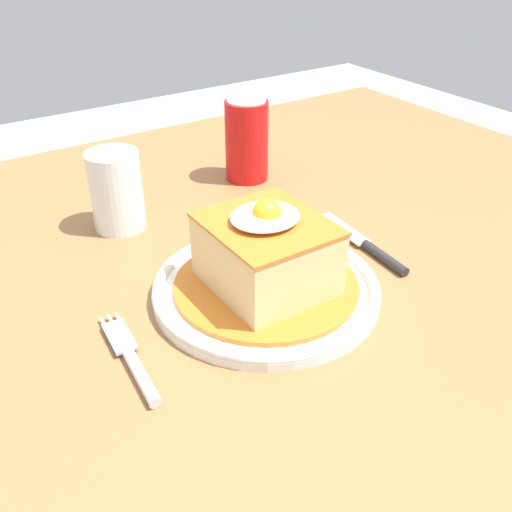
{
  "coord_description": "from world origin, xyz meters",
  "views": [
    {
      "loc": [
        -0.25,
        -0.54,
        1.12
      ],
      "look_at": [
        0.04,
        -0.1,
        0.79
      ],
      "focal_mm": 40.3,
      "sensor_mm": 36.0,
      "label": 1
    }
  ],
  "objects_px": {
    "drinking_glass": "(117,196)",
    "soda_can": "(247,140)",
    "main_plate": "(266,288)",
    "knife": "(372,249)",
    "fork": "(134,363)"
  },
  "relations": [
    {
      "from": "main_plate",
      "to": "drinking_glass",
      "type": "xyz_separation_m",
      "value": [
        -0.07,
        0.24,
        0.04
      ]
    },
    {
      "from": "drinking_glass",
      "to": "main_plate",
      "type": "bearing_deg",
      "value": -72.79
    },
    {
      "from": "main_plate",
      "to": "fork",
      "type": "xyz_separation_m",
      "value": [
        -0.17,
        -0.03,
        -0.0
      ]
    },
    {
      "from": "drinking_glass",
      "to": "soda_can",
      "type": "bearing_deg",
      "value": 9.9
    },
    {
      "from": "main_plate",
      "to": "knife",
      "type": "height_order",
      "value": "main_plate"
    },
    {
      "from": "fork",
      "to": "main_plate",
      "type": "bearing_deg",
      "value": 9.63
    },
    {
      "from": "knife",
      "to": "soda_can",
      "type": "xyz_separation_m",
      "value": [
        -0.01,
        0.28,
        0.06
      ]
    },
    {
      "from": "soda_can",
      "to": "drinking_glass",
      "type": "bearing_deg",
      "value": -170.1
    },
    {
      "from": "main_plate",
      "to": "soda_can",
      "type": "bearing_deg",
      "value": 60.95
    },
    {
      "from": "fork",
      "to": "knife",
      "type": "height_order",
      "value": "same"
    },
    {
      "from": "fork",
      "to": "knife",
      "type": "xyz_separation_m",
      "value": [
        0.33,
        0.03,
        0.0
      ]
    },
    {
      "from": "knife",
      "to": "drinking_glass",
      "type": "distance_m",
      "value": 0.33
    },
    {
      "from": "knife",
      "to": "drinking_glass",
      "type": "height_order",
      "value": "drinking_glass"
    },
    {
      "from": "drinking_glass",
      "to": "fork",
      "type": "bearing_deg",
      "value": -109.84
    },
    {
      "from": "knife",
      "to": "main_plate",
      "type": "bearing_deg",
      "value": 179.96
    }
  ]
}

